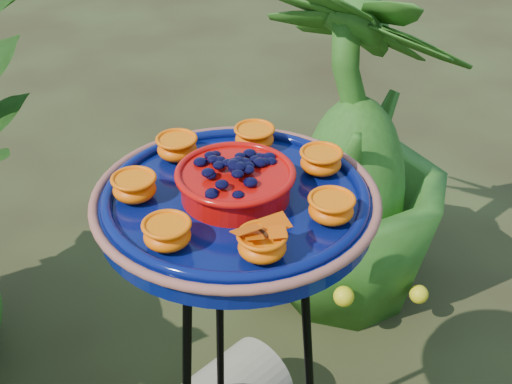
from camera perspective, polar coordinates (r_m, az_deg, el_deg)
tripod_stand at (r=1.25m, az=-1.38°, el=-13.74°), size 0.30×0.32×0.79m
feeder_dish at (r=1.02m, az=-1.63°, el=-0.45°), size 0.42×0.42×0.09m
shrub_back_right at (r=1.87m, az=7.92°, el=3.41°), size 0.74×0.74×0.94m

